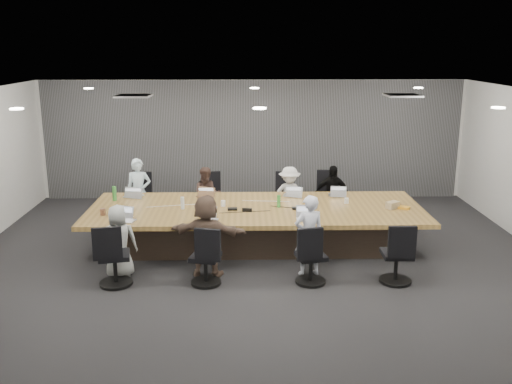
{
  "coord_description": "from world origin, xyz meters",
  "views": [
    {
      "loc": [
        -0.21,
        -9.39,
        3.59
      ],
      "look_at": [
        0.0,
        0.4,
        1.05
      ],
      "focal_mm": 40.0,
      "sensor_mm": 36.0,
      "label": 1
    }
  ],
  "objects_px": {
    "person_1": "(207,196)",
    "chair_2": "(288,201)",
    "bottle_green_right": "(279,201)",
    "stapler": "(247,210)",
    "chair_7": "(396,259)",
    "laptop_2": "(292,195)",
    "laptop_1": "(205,196)",
    "chair_1": "(209,201)",
    "chair_6": "(311,261)",
    "person_2": "(289,195)",
    "snack_packet": "(404,208)",
    "laptop_6": "(305,220)",
    "chair_5": "(206,262)",
    "laptop_5": "(209,220)",
    "chair_4": "(115,260)",
    "laptop_0": "(134,196)",
    "laptop_4": "(125,221)",
    "person_4": "(119,241)",
    "mug_brown": "(103,212)",
    "person_3": "(332,195)",
    "canvas_bag": "(393,205)",
    "person_0": "(139,192)",
    "person_6": "(309,235)",
    "laptop_3": "(336,195)",
    "chair_3": "(329,200)",
    "person_5": "(207,236)",
    "bottle_clear": "(182,203)",
    "chair_0": "(143,202)"
  },
  "relations": [
    {
      "from": "chair_7",
      "to": "laptop_3",
      "type": "bearing_deg",
      "value": 103.68
    },
    {
      "from": "person_1",
      "to": "laptop_5",
      "type": "height_order",
      "value": "person_1"
    },
    {
      "from": "laptop_4",
      "to": "stapler",
      "type": "height_order",
      "value": "stapler"
    },
    {
      "from": "chair_4",
      "to": "laptop_0",
      "type": "xyz_separation_m",
      "value": [
        -0.16,
        2.5,
        0.35
      ]
    },
    {
      "from": "chair_6",
      "to": "laptop_5",
      "type": "distance_m",
      "value": 1.89
    },
    {
      "from": "chair_6",
      "to": "chair_2",
      "type": "bearing_deg",
      "value": 78.96
    },
    {
      "from": "chair_4",
      "to": "person_6",
      "type": "bearing_deg",
      "value": -4.04
    },
    {
      "from": "person_0",
      "to": "person_6",
      "type": "height_order",
      "value": "person_0"
    },
    {
      "from": "laptop_2",
      "to": "laptop_6",
      "type": "distance_m",
      "value": 1.6
    },
    {
      "from": "person_1",
      "to": "chair_2",
      "type": "bearing_deg",
      "value": 6.57
    },
    {
      "from": "chair_6",
      "to": "person_2",
      "type": "relative_size",
      "value": 0.62
    },
    {
      "from": "person_3",
      "to": "laptop_6",
      "type": "xyz_separation_m",
      "value": [
        -0.77,
        -2.15,
        0.14
      ]
    },
    {
      "from": "bottle_clear",
      "to": "chair_7",
      "type": "bearing_deg",
      "value": -25.16
    },
    {
      "from": "chair_1",
      "to": "chair_7",
      "type": "distance_m",
      "value": 4.6
    },
    {
      "from": "laptop_1",
      "to": "mug_brown",
      "type": "relative_size",
      "value": 2.82
    },
    {
      "from": "laptop_1",
      "to": "chair_1",
      "type": "bearing_deg",
      "value": -77.64
    },
    {
      "from": "chair_1",
      "to": "laptop_2",
      "type": "bearing_deg",
      "value": 139.87
    },
    {
      "from": "chair_5",
      "to": "person_5",
      "type": "distance_m",
      "value": 0.46
    },
    {
      "from": "laptop_1",
      "to": "person_0",
      "type": "bearing_deg",
      "value": -9.26
    },
    {
      "from": "person_3",
      "to": "laptop_3",
      "type": "xyz_separation_m",
      "value": [
        0.0,
        -0.55,
        0.14
      ]
    },
    {
      "from": "chair_6",
      "to": "person_4",
      "type": "height_order",
      "value": "person_4"
    },
    {
      "from": "bottle_green_right",
      "to": "stapler",
      "type": "relative_size",
      "value": 1.31
    },
    {
      "from": "person_4",
      "to": "bottle_clear",
      "type": "height_order",
      "value": "person_4"
    },
    {
      "from": "chair_3",
      "to": "person_1",
      "type": "relative_size",
      "value": 0.67
    },
    {
      "from": "person_6",
      "to": "laptop_6",
      "type": "distance_m",
      "value": 0.56
    },
    {
      "from": "laptop_2",
      "to": "bottle_green_right",
      "type": "bearing_deg",
      "value": 82.19
    },
    {
      "from": "person_0",
      "to": "stapler",
      "type": "relative_size",
      "value": 8.08
    },
    {
      "from": "chair_7",
      "to": "laptop_2",
      "type": "distance_m",
      "value": 2.9
    },
    {
      "from": "chair_1",
      "to": "chair_2",
      "type": "xyz_separation_m",
      "value": [
        1.68,
        0.0,
        -0.01
      ]
    },
    {
      "from": "chair_5",
      "to": "snack_packet",
      "type": "height_order",
      "value": "snack_packet"
    },
    {
      "from": "chair_4",
      "to": "laptop_5",
      "type": "distance_m",
      "value": 1.69
    },
    {
      "from": "canvas_bag",
      "to": "chair_6",
      "type": "bearing_deg",
      "value": -136.21
    },
    {
      "from": "laptop_3",
      "to": "person_5",
      "type": "distance_m",
      "value": 3.22
    },
    {
      "from": "chair_5",
      "to": "person_3",
      "type": "height_order",
      "value": "person_3"
    },
    {
      "from": "chair_5",
      "to": "laptop_5",
      "type": "relative_size",
      "value": 2.4
    },
    {
      "from": "person_1",
      "to": "person_4",
      "type": "xyz_separation_m",
      "value": [
        -1.23,
        -2.7,
        -0.01
      ]
    },
    {
      "from": "laptop_2",
      "to": "snack_packet",
      "type": "xyz_separation_m",
      "value": [
        1.94,
        -0.96,
        0.01
      ]
    },
    {
      "from": "laptop_0",
      "to": "chair_6",
      "type": "bearing_deg",
      "value": 152.94
    },
    {
      "from": "chair_3",
      "to": "bottle_clear",
      "type": "distance_m",
      "value": 3.43
    },
    {
      "from": "chair_3",
      "to": "person_6",
      "type": "relative_size",
      "value": 0.61
    },
    {
      "from": "chair_1",
      "to": "laptop_1",
      "type": "relative_size",
      "value": 2.37
    },
    {
      "from": "chair_6",
      "to": "bottle_green_right",
      "type": "distance_m",
      "value": 1.81
    },
    {
      "from": "person_3",
      "to": "stapler",
      "type": "distance_m",
      "value": 2.39
    },
    {
      "from": "chair_6",
      "to": "chair_3",
      "type": "bearing_deg",
      "value": 64.47
    },
    {
      "from": "person_3",
      "to": "canvas_bag",
      "type": "relative_size",
      "value": 5.24
    },
    {
      "from": "chair_2",
      "to": "chair_3",
      "type": "height_order",
      "value": "chair_3"
    },
    {
      "from": "chair_0",
      "to": "chair_7",
      "type": "bearing_deg",
      "value": 150.46
    },
    {
      "from": "stapler",
      "to": "person_4",
      "type": "bearing_deg",
      "value": -141.81
    },
    {
      "from": "snack_packet",
      "to": "laptop_6",
      "type": "bearing_deg",
      "value": -160.8
    },
    {
      "from": "person_2",
      "to": "person_6",
      "type": "relative_size",
      "value": 0.9
    }
  ]
}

